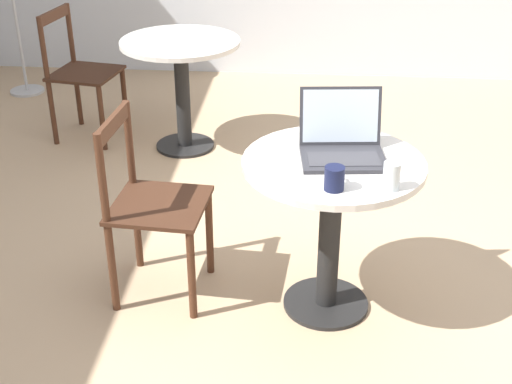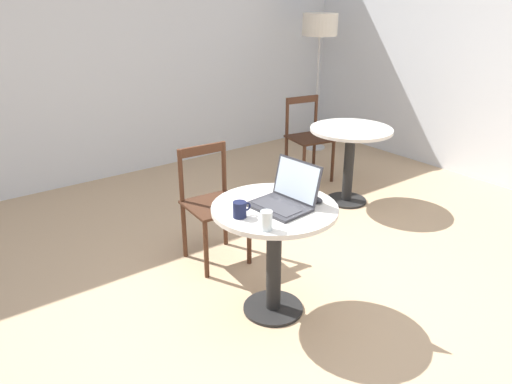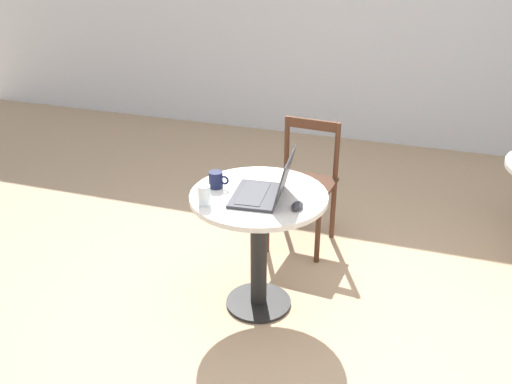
{
  "view_description": "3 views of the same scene",
  "coord_description": "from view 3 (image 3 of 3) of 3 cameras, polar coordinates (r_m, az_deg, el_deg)",
  "views": [
    {
      "loc": [
        -2.83,
        0.26,
        2.04
      ],
      "look_at": [
        -0.2,
        0.48,
        0.63
      ],
      "focal_mm": 50.0,
      "sensor_mm": 36.0,
      "label": 1
    },
    {
      "loc": [
        -1.88,
        -1.97,
        1.99
      ],
      "look_at": [
        0.0,
        0.51,
        0.7
      ],
      "focal_mm": 35.0,
      "sensor_mm": 36.0,
      "label": 2
    },
    {
      "loc": [
        0.77,
        -2.54,
        2.14
      ],
      "look_at": [
        -0.21,
        0.38,
        0.64
      ],
      "focal_mm": 40.0,
      "sensor_mm": 36.0,
      "label": 3
    }
  ],
  "objects": [
    {
      "name": "chair_near_back",
      "position": [
        3.99,
        4.8,
        0.77
      ],
      "size": [
        0.45,
        0.45,
        0.89
      ],
      "color": "#472819",
      "rests_on": "ground_plane"
    },
    {
      "name": "wall_back",
      "position": [
        5.88,
        11.4,
        17.65
      ],
      "size": [
        9.4,
        0.06,
        2.7
      ],
      "color": "silver",
      "rests_on": "ground_plane"
    },
    {
      "name": "mug",
      "position": [
        3.23,
        -3.99,
        1.23
      ],
      "size": [
        0.12,
        0.08,
        0.1
      ],
      "color": "#141938",
      "rests_on": "cafe_table_near"
    },
    {
      "name": "drinking_glass",
      "position": [
        3.04,
        -5.19,
        -0.33
      ],
      "size": [
        0.07,
        0.07,
        0.11
      ],
      "color": "silver",
      "rests_on": "cafe_table_near"
    },
    {
      "name": "cafe_table_near",
      "position": [
        3.25,
        0.28,
        -3.09
      ],
      "size": [
        0.78,
        0.78,
        0.75
      ],
      "color": "black",
      "rests_on": "ground_plane"
    },
    {
      "name": "mouse",
      "position": [
        3.01,
        4.15,
        -1.39
      ],
      "size": [
        0.06,
        0.1,
        0.03
      ],
      "color": "#2D2D33",
      "rests_on": "cafe_table_near"
    },
    {
      "name": "laptop",
      "position": [
        3.1,
        0.97,
        0.3
      ],
      "size": [
        0.35,
        0.38,
        0.26
      ],
      "color": "#2D2D33",
      "rests_on": "cafe_table_near"
    },
    {
      "name": "ground_plane",
      "position": [
        3.41,
        1.35,
        -13.0
      ],
      "size": [
        16.0,
        16.0,
        0.0
      ],
      "primitive_type": "plane",
      "color": "tan"
    }
  ]
}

